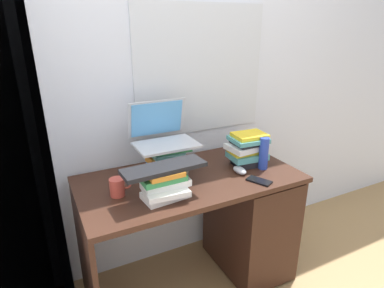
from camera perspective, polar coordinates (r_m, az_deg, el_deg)
ground_plane at (r=2.30m, az=-0.32°, el=-23.07°), size 6.00×6.00×0.00m
wall_back at (r=2.03m, az=-5.12°, el=12.38°), size 6.00×0.06×2.60m
wall_left at (r=1.52m, az=-27.54°, el=7.53°), size 0.05×6.00×2.60m
desk at (r=2.15m, az=7.64°, el=-12.65°), size 1.26×0.65×0.76m
book_stack_tall at (r=1.85m, az=-4.37°, el=-2.76°), size 0.25×0.20×0.18m
book_stack_keyboard_riser at (r=1.63m, az=-4.93°, el=-7.00°), size 0.25×0.21×0.15m
book_stack_side at (r=2.01m, az=9.78°, el=-0.86°), size 0.24×0.20×0.20m
laptop at (r=1.85m, az=-5.29°, el=1.86°), size 0.34×0.28×0.24m
keyboard at (r=1.59m, az=-4.98°, el=-4.21°), size 0.43×0.16×0.02m
computer_mouse at (r=1.92m, az=8.44°, el=-4.62°), size 0.06×0.10×0.04m
mug at (r=1.69m, az=-13.03°, el=-7.43°), size 0.11×0.08×0.09m
water_bottle at (r=1.98m, az=12.56°, el=-1.62°), size 0.06×0.06×0.20m
cell_phone at (r=1.84m, az=11.78°, el=-6.40°), size 0.12×0.15×0.01m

